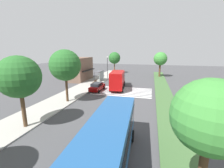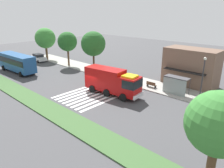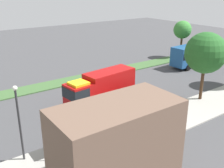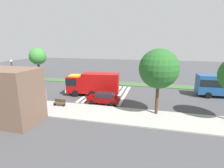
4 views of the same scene
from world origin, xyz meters
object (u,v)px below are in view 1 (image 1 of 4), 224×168
object	(u,v)px
bench_near_shelter	(95,82)
median_tree_west	(160,59)
bus_stop_shelter	(100,74)
street_lamp	(107,65)
sidewalk_tree_west	(19,77)
parked_car_mid	(97,87)
median_tree_far_west	(210,118)
sidewalk_tree_far_east	(114,58)
fire_truck	(118,79)
transit_bus	(109,141)
sidewalk_tree_center	(65,65)

from	to	relation	value
bench_near_shelter	median_tree_west	distance (m)	21.28
bus_stop_shelter	bench_near_shelter	bearing A→B (deg)	179.81
street_lamp	sidewalk_tree_west	distance (m)	29.11
parked_car_mid	sidewalk_tree_west	bearing A→B (deg)	174.06
parked_car_mid	median_tree_far_west	bearing A→B (deg)	-146.67
sidewalk_tree_far_east	median_tree_far_west	xyz separation A→B (m)	(-44.23, -14.77, -0.13)
bench_near_shelter	median_tree_far_west	distance (m)	30.68
fire_truck	sidewalk_tree_far_east	size ratio (longest dim) A/B	1.25
sidewalk_tree_west	median_tree_far_west	distance (m)	15.63
fire_truck	sidewalk_tree_west	bearing A→B (deg)	156.35
parked_car_mid	bus_stop_shelter	bearing A→B (deg)	17.16
parked_car_mid	median_tree_far_west	xyz separation A→B (m)	(-20.72, -12.58, 4.28)
sidewalk_tree_far_east	median_tree_west	bearing A→B (deg)	-104.45
parked_car_mid	transit_bus	xyz separation A→B (m)	(-18.87, -7.70, 1.26)
transit_bus	sidewalk_tree_center	distance (m)	15.59
sidewalk_tree_west	parked_car_mid	bearing A→B (deg)	-8.01
fire_truck	bench_near_shelter	world-z (taller)	fire_truck
bench_near_shelter	sidewalk_tree_far_east	bearing A→B (deg)	-1.25
transit_bus	street_lamp	distance (m)	33.73
parked_car_mid	median_tree_west	size ratio (longest dim) A/B	0.64
sidewalk_tree_far_east	street_lamp	bearing A→B (deg)	-177.72
bus_stop_shelter	sidewalk_tree_far_east	xyz separation A→B (m)	(13.95, -0.38, 3.38)
sidewalk_tree_far_east	median_tree_far_west	size ratio (longest dim) A/B	1.07
bench_near_shelter	sidewalk_tree_center	world-z (taller)	sidewalk_tree_center
parked_car_mid	bench_near_shelter	distance (m)	6.14
transit_bus	sidewalk_tree_far_east	size ratio (longest dim) A/B	1.44
bus_stop_shelter	sidewalk_tree_center	bearing A→B (deg)	-178.72
street_lamp	parked_car_mid	bearing A→B (deg)	-172.39
transit_bus	street_lamp	size ratio (longest dim) A/B	1.70
fire_truck	parked_car_mid	xyz separation A→B (m)	(-3.01, 3.50, -1.20)
bench_near_shelter	sidewalk_tree_far_east	world-z (taller)	sidewalk_tree_far_east
sidewalk_tree_center	median_tree_far_west	world-z (taller)	sidewalk_tree_center
parked_car_mid	transit_bus	world-z (taller)	transit_bus
transit_bus	median_tree_far_west	xyz separation A→B (m)	(-1.84, -4.88, 3.02)
bench_near_shelter	sidewalk_tree_center	xyz separation A→B (m)	(-12.93, -0.39, 5.08)
sidewalk_tree_far_east	median_tree_west	world-z (taller)	median_tree_west
parked_car_mid	fire_truck	bearing A→B (deg)	-47.20
street_lamp	median_tree_far_west	world-z (taller)	median_tree_far_west
fire_truck	transit_bus	distance (m)	22.29
fire_truck	median_tree_west	xyz separation A→B (m)	(16.69, -9.08, 3.33)
transit_bus	sidewalk_tree_west	xyz separation A→B (m)	(3.26, 9.90, 3.20)
sidewalk_tree_west	median_tree_west	world-z (taller)	sidewalk_tree_west
median_tree_west	street_lamp	bearing A→B (deg)	113.49
bus_stop_shelter	parked_car_mid	bearing A→B (deg)	-164.91
bus_stop_shelter	sidewalk_tree_far_east	world-z (taller)	sidewalk_tree_far_east
street_lamp	median_tree_far_west	size ratio (longest dim) A/B	0.91
transit_bus	sidewalk_tree_center	world-z (taller)	sidewalk_tree_center
transit_bus	parked_car_mid	bearing A→B (deg)	-160.39
sidewalk_tree_center	parked_car_mid	bearing A→B (deg)	-16.61
sidewalk_tree_center	transit_bus	bearing A→B (deg)	-139.30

